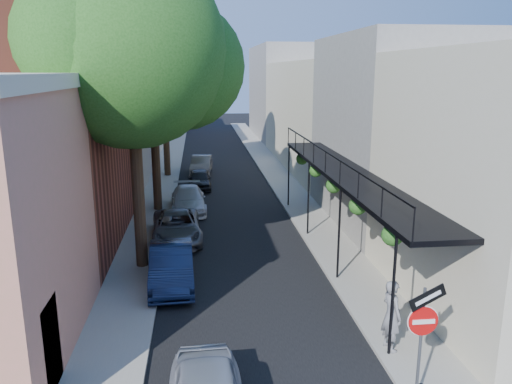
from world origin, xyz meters
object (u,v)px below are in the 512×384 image
object	(u,v)px
parked_car_c	(177,227)
oak_far	(170,57)
parked_car_f	(201,165)
oak_mid	(160,77)
parked_car_e	(200,179)
parked_car_d	(188,200)
sign_post	(423,326)
oak_near	(144,55)
pedestrian	(391,315)
parked_car_b	(171,265)

from	to	relation	value
parked_car_c	oak_far	bearing A→B (deg)	89.50
parked_car_f	parked_car_c	bearing A→B (deg)	-89.74
oak_mid	parked_car_e	xyz separation A→B (m)	(1.87, 4.82, -6.45)
parked_car_d	sign_post	bearing A→B (deg)	-75.39
sign_post	oak_far	distance (m)	27.80
oak_near	pedestrian	distance (m)	11.89
parked_car_b	parked_car_c	distance (m)	4.69
parked_car_c	parked_car_e	size ratio (longest dim) A/B	1.28
oak_far	pedestrian	bearing A→B (deg)	-74.31
oak_mid	parked_car_c	distance (m)	8.29
sign_post	oak_far	xyz separation A→B (m)	(-6.51, 26.30, 6.22)
parked_car_e	parked_car_f	size ratio (longest dim) A/B	0.90
parked_car_c	parked_car_d	xyz separation A→B (m)	(0.43, 4.76, 0.01)
parked_car_f	pedestrian	bearing A→B (deg)	-73.99
oak_near	oak_mid	xyz separation A→B (m)	(-0.05, 7.97, -0.82)
oak_near	oak_mid	distance (m)	8.01
parked_car_e	pedestrian	bearing A→B (deg)	-76.31
oak_near	oak_mid	world-z (taller)	oak_near
sign_post	pedestrian	xyz separation A→B (m)	(0.24, 2.25, -0.94)
parked_car_b	sign_post	bearing A→B (deg)	-54.76
oak_mid	pedestrian	xyz separation A→B (m)	(6.82, -15.01, -5.96)
oak_far	sign_post	bearing A→B (deg)	-76.09
sign_post	pedestrian	distance (m)	2.45
parked_car_b	parked_car_c	xyz separation A→B (m)	(0.00, 4.69, -0.07)
sign_post	parked_car_d	bearing A→B (deg)	107.56
parked_car_b	parked_car_f	bearing A→B (deg)	83.79
oak_far	parked_car_f	bearing A→B (deg)	13.33
parked_car_f	oak_near	bearing A→B (deg)	-91.49
parked_car_c	parked_car_e	bearing A→B (deg)	80.46
oak_far	parked_car_b	world-z (taller)	oak_far
sign_post	parked_car_e	distance (m)	22.62
sign_post	oak_near	size ratio (longest dim) A/B	0.26
parked_car_c	parked_car_d	size ratio (longest dim) A/B	1.04
sign_post	parked_car_c	world-z (taller)	sign_post
parked_car_b	pedestrian	size ratio (longest dim) A/B	2.17
sign_post	parked_car_d	xyz separation A→B (m)	(-5.33, 16.85, -1.40)
parked_car_e	oak_mid	bearing A→B (deg)	-111.52
oak_near	parked_car_c	bearing A→B (deg)	74.67
pedestrian	oak_mid	bearing A→B (deg)	11.99
parked_car_e	pedestrian	size ratio (longest dim) A/B	1.81
parked_car_d	parked_car_e	distance (m)	5.26
oak_mid	oak_near	bearing A→B (deg)	-89.63
sign_post	oak_mid	size ratio (longest dim) A/B	0.29
sign_post	parked_car_f	xyz separation A→B (m)	(-4.56, 26.76, -1.39)
parked_car_d	pedestrian	xyz separation A→B (m)	(5.57, -14.60, 0.46)
parked_car_c	parked_car_f	bearing A→B (deg)	81.78
pedestrian	parked_car_d	bearing A→B (deg)	8.44
oak_far	parked_car_e	xyz separation A→B (m)	(1.80, -4.22, -7.65)
parked_car_f	parked_car_e	bearing A→B (deg)	-86.92
oak_near	parked_car_c	distance (m)	7.81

